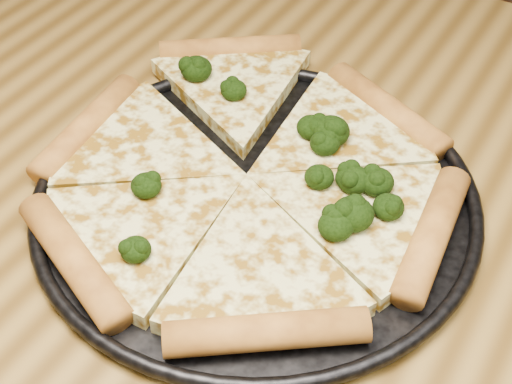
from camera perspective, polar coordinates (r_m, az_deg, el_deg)
The scene contains 4 objects.
dining_table at distance 0.71m, azimuth 6.65°, elevation -8.77°, with size 1.20×0.90×0.75m.
pizza_pan at distance 0.67m, azimuth 0.00°, elevation -0.51°, with size 0.39×0.39×0.02m.
pizza at distance 0.67m, azimuth -0.74°, elevation 1.48°, with size 0.38×0.41×0.03m.
broccoli_florets at distance 0.67m, azimuth 3.49°, elevation 2.26°, with size 0.27×0.25×0.03m.
Camera 1 is at (0.15, -0.41, 1.22)m, focal length 53.88 mm.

